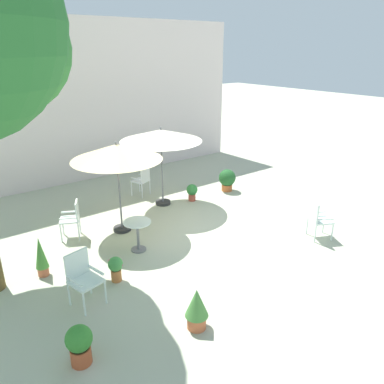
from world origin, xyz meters
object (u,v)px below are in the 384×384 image
Objects in this scene: potted_plant_1 at (41,256)px; cafe_table_0 at (138,231)px; potted_plant_3 at (197,307)px; potted_plant_4 at (227,179)px; patio_umbrella_1 at (161,136)px; potted_plant_0 at (79,344)px; patio_chair_1 at (142,179)px; potted_plant_5 at (116,267)px; potted_plant_2 at (192,191)px; patio_chair_0 at (318,217)px; patio_chair_3 at (82,275)px; patio_umbrella_0 at (117,153)px; patio_chair_2 at (73,217)px.

cafe_table_0 is at bearing -7.53° from potted_plant_1.
potted_plant_3 is 1.05× the size of potted_plant_4.
potted_plant_4 is (2.23, -0.31, -1.63)m from patio_umbrella_1.
potted_plant_1 reaches higher than potted_plant_3.
cafe_table_0 is (-1.89, -1.94, -1.53)m from patio_umbrella_1.
patio_chair_1 is at bearing 52.41° from potted_plant_0.
potted_plant_2 is at bearing 33.40° from potted_plant_5.
patio_chair_0 is at bearing -15.03° from potted_plant_5.
patio_umbrella_1 reaches higher than potted_plant_2.
patio_chair_1 reaches higher than cafe_table_0.
potted_plant_3 reaches higher than potted_plant_0.
patio_umbrella_1 is 2.78m from potted_plant_4.
patio_umbrella_1 reaches higher than cafe_table_0.
patio_chair_3 is 1.44m from potted_plant_0.
potted_plant_1 is at bearing 84.86° from potted_plant_0.
patio_chair_1 is 1.26× the size of potted_plant_3.
cafe_table_0 is (-0.16, -1.12, -1.51)m from patio_umbrella_0.
patio_chair_0 reaches higher than potted_plant_4.
potted_plant_0 is 2.06m from potted_plant_5.
patio_umbrella_0 reaches higher than potted_plant_5.
potted_plant_1 is at bearing 136.06° from potted_plant_5.
patio_chair_0 is (3.70, -2.03, 0.05)m from cafe_table_0.
potted_plant_0 is (-5.96, -0.33, -0.19)m from patio_chair_0.
patio_umbrella_1 is 3.58× the size of potted_plant_0.
patio_chair_0 is at bearing -28.72° from cafe_table_0.
patio_chair_2 is at bearing -178.26° from potted_plant_4.
cafe_table_0 is 1.99m from patio_chair_3.
potted_plant_3 is (-3.20, -4.40, 0.10)m from potted_plant_2.
patio_umbrella_0 reaches higher than patio_chair_2.
patio_chair_2 is at bearing 73.42° from patio_chair_3.
potted_plant_0 reaches higher than potted_plant_5.
patio_chair_2 is at bearing 89.91° from potted_plant_5.
patio_chair_3 reaches higher than patio_chair_0.
potted_plant_4 is at bearing 83.51° from patio_chair_0.
patio_chair_1 is 4.54m from potted_plant_5.
cafe_table_0 is 0.77× the size of patio_chair_1.
potted_plant_2 is at bearing 53.96° from potted_plant_3.
patio_umbrella_1 reaches higher than patio_chair_0.
potted_plant_5 is at bearing -90.09° from patio_chair_2.
potted_plant_4 is at bearing 7.33° from patio_umbrella_0.
potted_plant_3 is (1.78, -0.42, 0.05)m from potted_plant_0.
potted_plant_1 is (-2.02, 0.27, -0.05)m from cafe_table_0.
patio_chair_3 is (-1.68, -1.06, 0.08)m from cafe_table_0.
patio_chair_0 is 5.81m from patio_chair_2.
potted_plant_5 is (-4.64, 1.24, -0.24)m from patio_chair_0.
patio_umbrella_0 reaches higher than patio_chair_1.
patio_umbrella_0 is 4.25m from potted_plant_3.
patio_chair_2 is 1.45× the size of potted_plant_0.
patio_umbrella_1 reaches higher than patio_chair_3.
potted_plant_1 is at bearing 172.47° from cafe_table_0.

